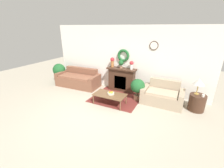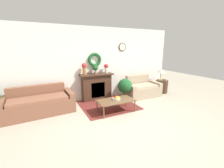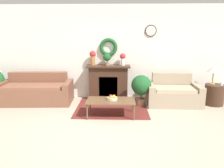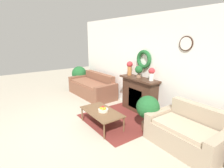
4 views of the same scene
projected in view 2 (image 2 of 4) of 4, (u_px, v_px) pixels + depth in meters
ground_plane at (133, 129)px, 3.71m from camera, size 16.00×16.00×0.00m
floor_rug at (108, 105)px, 5.22m from camera, size 1.83×1.71×0.01m
wall_back at (95, 64)px, 5.70m from camera, size 6.80×0.17×2.70m
fireplace at (97, 86)px, 5.71m from camera, size 1.25×0.41×1.00m
couch_left at (39, 104)px, 4.53m from camera, size 2.04×0.99×0.81m
loveseat_right at (141, 89)px, 6.16m from camera, size 1.43×0.88×0.82m
coffee_table at (116, 101)px, 4.62m from camera, size 1.13×0.61×0.38m
fruit_bowl at (116, 98)px, 4.64m from camera, size 0.24×0.24×0.12m
side_table_by_loveseat at (162, 86)px, 6.63m from camera, size 0.51×0.51×0.55m
table_lamp at (161, 71)px, 6.48m from camera, size 0.36×0.36×0.52m
mug at (166, 79)px, 6.53m from camera, size 0.08×0.08×0.09m
vase_on_mantel_left at (84, 68)px, 5.34m from camera, size 0.18×0.18×0.41m
vase_on_mantel_right at (106, 68)px, 5.72m from camera, size 0.17×0.17×0.35m
potted_plant_on_mantel at (95, 68)px, 5.51m from camera, size 0.22×0.22×0.34m
potted_plant_floor_by_loveseat at (125, 87)px, 5.57m from camera, size 0.53×0.53×0.83m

